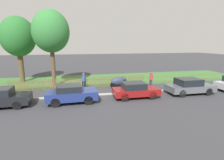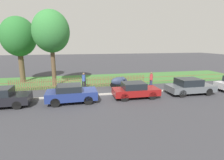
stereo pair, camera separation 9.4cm
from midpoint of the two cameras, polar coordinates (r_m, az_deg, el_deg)
The scene contains 13 objects.
ground_plane at distance 15.22m, azimuth -9.13°, elevation -5.35°, with size 120.00×120.00×0.00m, color #38383D.
kerb_stone at distance 15.30m, azimuth -9.16°, elevation -5.02°, with size 42.81×0.20×0.12m, color #B2ADA3.
grass_strip at distance 21.77m, azimuth -10.19°, elevation -0.13°, with size 42.81×7.26×0.01m, color #3D7033.
park_fence at distance 18.12m, azimuth -9.78°, elevation -0.82°, with size 42.81×0.05×1.08m.
parked_car_black_saloon at distance 14.76m, azimuth -32.41°, elevation -4.83°, with size 3.82×1.85×1.39m.
parked_car_navy_estate at distance 13.75m, azimuth -12.98°, elevation -4.26°, with size 3.80×1.88×1.38m.
parked_car_red_compact at distance 14.65m, azimuth 7.76°, elevation -3.23°, with size 3.81×1.70×1.32m.
parked_car_white_van at distance 17.10m, azimuth 24.15°, elevation -1.85°, with size 4.16×1.86×1.41m.
covered_motorcycle at distance 17.97m, azimuth 2.64°, elevation -0.33°, with size 1.92×0.94×1.09m.
tree_nearest_kerb at distance 22.79m, azimuth -28.10°, elevation 12.25°, with size 3.85×3.85×7.43m.
tree_behind_motorcycle at distance 19.35m, azimuth -19.13°, elevation 14.64°, with size 3.71×3.71×7.80m.
pedestrian_near_fence at distance 18.38m, azimuth 12.82°, elevation 0.38°, with size 0.37×0.37×1.59m.
pedestrian_by_lamp at distance 17.61m, azimuth -9.06°, elevation 0.09°, with size 0.38×0.34×1.62m.
Camera 2 is at (-0.67, -14.54, 4.48)m, focal length 28.00 mm.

